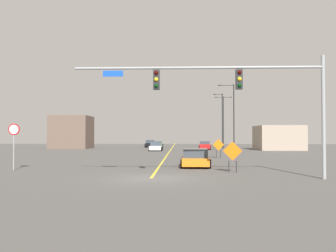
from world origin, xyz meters
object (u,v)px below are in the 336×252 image
at_px(street_lamp_mid_right, 222,119).
at_px(car_green_far, 158,145).
at_px(construction_sign_right_shoulder, 233,153).
at_px(car_orange_distant, 195,158).
at_px(construction_sign_left_lane, 218,146).
at_px(car_black_passing, 150,144).
at_px(car_red_mid, 205,145).
at_px(car_white_approaching, 156,147).
at_px(street_lamp_near_left, 233,115).
at_px(street_lamp_far_left, 223,118).
at_px(traffic_signal_assembly, 236,87).
at_px(stop_sign, 14,138).

xyz_separation_m(street_lamp_mid_right, car_green_far, (-11.61, 2.59, -4.71)).
height_order(construction_sign_right_shoulder, car_orange_distant, construction_sign_right_shoulder).
relative_size(construction_sign_left_lane, car_black_passing, 0.46).
relative_size(construction_sign_right_shoulder, car_green_far, 0.47).
height_order(car_red_mid, car_white_approaching, car_red_mid).
height_order(street_lamp_near_left, car_white_approaching, street_lamp_near_left).
xyz_separation_m(street_lamp_far_left, construction_sign_left_lane, (-4.14, -30.03, -4.31)).
bearing_deg(car_red_mid, construction_sign_left_lane, -90.31).
height_order(car_red_mid, car_black_passing, car_black_passing).
xyz_separation_m(street_lamp_far_left, car_white_approaching, (-11.69, -13.25, -4.94)).
distance_m(car_white_approaching, car_orange_distant, 27.27).
height_order(traffic_signal_assembly, stop_sign, traffic_signal_assembly).
distance_m(construction_sign_left_lane, construction_sign_right_shoulder, 14.08).
bearing_deg(street_lamp_mid_right, traffic_signal_assembly, -95.64).
bearing_deg(car_white_approaching, traffic_signal_assembly, -78.90).
xyz_separation_m(stop_sign, construction_sign_right_shoulder, (14.17, -0.78, -0.94)).
height_order(car_white_approaching, car_green_far, car_white_approaching).
bearing_deg(car_red_mid, car_black_passing, 133.67).
relative_size(stop_sign, car_orange_distant, 0.72).
xyz_separation_m(construction_sign_right_shoulder, car_white_approaching, (-6.92, 30.84, -0.62)).
bearing_deg(traffic_signal_assembly, car_green_far, 98.81).
relative_size(street_lamp_far_left, car_white_approaching, 2.21).
height_order(construction_sign_right_shoulder, car_green_far, construction_sign_right_shoulder).
xyz_separation_m(car_red_mid, car_orange_distant, (-2.87, -32.12, -0.03)).
xyz_separation_m(street_lamp_near_left, car_white_approaching, (-11.03, 3.03, -4.62)).
bearing_deg(street_lamp_near_left, construction_sign_left_lane, -104.24).
xyz_separation_m(street_lamp_mid_right, car_orange_distant, (-6.24, -37.03, -4.66)).
height_order(traffic_signal_assembly, construction_sign_left_lane, traffic_signal_assembly).
bearing_deg(street_lamp_mid_right, car_white_approaching, -137.27).
bearing_deg(traffic_signal_assembly, car_black_passing, 100.13).
xyz_separation_m(car_orange_distant, car_green_far, (-5.37, 39.62, -0.05)).
height_order(construction_sign_right_shoulder, car_black_passing, construction_sign_right_shoulder).
distance_m(traffic_signal_assembly, construction_sign_right_shoulder, 4.81).
relative_size(street_lamp_near_left, car_black_passing, 2.28).
bearing_deg(stop_sign, car_black_passing, 83.67).
relative_size(car_red_mid, car_white_approaching, 0.96).
height_order(stop_sign, car_red_mid, stop_sign).
bearing_deg(street_lamp_far_left, car_black_passing, 170.40).
bearing_deg(car_orange_distant, construction_sign_left_lane, 74.69).
bearing_deg(stop_sign, car_white_approaching, 76.42).
distance_m(car_white_approaching, car_green_far, 12.79).
relative_size(stop_sign, construction_sign_right_shoulder, 1.60).
relative_size(construction_sign_right_shoulder, car_black_passing, 0.46).
xyz_separation_m(stop_sign, construction_sign_left_lane, (14.80, 13.28, -0.93)).
bearing_deg(construction_sign_left_lane, street_lamp_near_left, 75.76).
bearing_deg(car_white_approaching, construction_sign_right_shoulder, -77.36).
bearing_deg(car_green_far, street_lamp_mid_right, -12.57).
relative_size(traffic_signal_assembly, stop_sign, 4.35).
xyz_separation_m(traffic_signal_assembly, street_lamp_mid_right, (4.36, 44.16, 0.43)).
distance_m(construction_sign_left_lane, car_green_far, 30.66).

